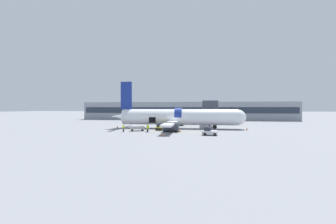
{
  "coord_description": "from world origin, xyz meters",
  "views": [
    {
      "loc": [
        4.85,
        -48.4,
        5.25
      ],
      "look_at": [
        -2.26,
        2.1,
        4.18
      ],
      "focal_mm": 22.0,
      "sensor_mm": 36.0,
      "label": 1
    }
  ],
  "objects_px": {
    "baggage_tug_mid": "(209,132)",
    "airplane": "(177,117)",
    "ground_crew_driver": "(123,128)",
    "ground_crew_loader_b": "(148,128)",
    "baggage_cart_loading": "(138,129)",
    "baggage_tug_lead": "(160,127)",
    "ground_crew_loader_a": "(148,127)"
  },
  "relations": [
    {
      "from": "baggage_tug_lead",
      "to": "ground_crew_driver",
      "type": "bearing_deg",
      "value": -147.47
    },
    {
      "from": "airplane",
      "to": "baggage_tug_lead",
      "type": "relative_size",
      "value": 10.39
    },
    {
      "from": "baggage_tug_lead",
      "to": "baggage_cart_loading",
      "type": "height_order",
      "value": "baggage_tug_lead"
    },
    {
      "from": "ground_crew_loader_b",
      "to": "airplane",
      "type": "bearing_deg",
      "value": 59.9
    },
    {
      "from": "baggage_tug_mid",
      "to": "ground_crew_driver",
      "type": "xyz_separation_m",
      "value": [
        -18.19,
        2.92,
        0.16
      ]
    },
    {
      "from": "baggage_tug_lead",
      "to": "baggage_cart_loading",
      "type": "distance_m",
      "value": 5.25
    },
    {
      "from": "airplane",
      "to": "ground_crew_loader_b",
      "type": "bearing_deg",
      "value": -120.1
    },
    {
      "from": "ground_crew_loader_a",
      "to": "ground_crew_driver",
      "type": "distance_m",
      "value": 5.25
    },
    {
      "from": "airplane",
      "to": "baggage_tug_lead",
      "type": "xyz_separation_m",
      "value": [
        -3.53,
        -4.62,
        -2.19
      ]
    },
    {
      "from": "baggage_tug_lead",
      "to": "ground_crew_loader_a",
      "type": "bearing_deg",
      "value": -123.77
    },
    {
      "from": "baggage_tug_mid",
      "to": "ground_crew_loader_a",
      "type": "distance_m",
      "value": 13.81
    },
    {
      "from": "baggage_tug_lead",
      "to": "ground_crew_loader_b",
      "type": "height_order",
      "value": "ground_crew_loader_b"
    },
    {
      "from": "baggage_tug_lead",
      "to": "ground_crew_loader_a",
      "type": "distance_m",
      "value": 3.92
    },
    {
      "from": "ground_crew_driver",
      "to": "ground_crew_loader_a",
      "type": "bearing_deg",
      "value": 15.15
    },
    {
      "from": "baggage_tug_mid",
      "to": "ground_crew_loader_a",
      "type": "bearing_deg",
      "value": 161.87
    },
    {
      "from": "baggage_cart_loading",
      "to": "ground_crew_driver",
      "type": "distance_m",
      "value": 3.47
    },
    {
      "from": "baggage_cart_loading",
      "to": "ground_crew_loader_a",
      "type": "height_order",
      "value": "ground_crew_loader_a"
    },
    {
      "from": "baggage_tug_lead",
      "to": "baggage_tug_mid",
      "type": "xyz_separation_m",
      "value": [
        10.95,
        -7.54,
        0.05
      ]
    },
    {
      "from": "baggage_tug_mid",
      "to": "airplane",
      "type": "bearing_deg",
      "value": 121.37
    },
    {
      "from": "baggage_cart_loading",
      "to": "baggage_tug_lead",
      "type": "bearing_deg",
      "value": 25.22
    },
    {
      "from": "baggage_cart_loading",
      "to": "ground_crew_driver",
      "type": "height_order",
      "value": "ground_crew_driver"
    },
    {
      "from": "airplane",
      "to": "baggage_tug_mid",
      "type": "bearing_deg",
      "value": -58.63
    },
    {
      "from": "ground_crew_loader_a",
      "to": "ground_crew_driver",
      "type": "xyz_separation_m",
      "value": [
        -5.07,
        -1.37,
        -0.09
      ]
    },
    {
      "from": "airplane",
      "to": "baggage_cart_loading",
      "type": "relative_size",
      "value": 7.81
    },
    {
      "from": "baggage_tug_mid",
      "to": "baggage_cart_loading",
      "type": "bearing_deg",
      "value": 161.33
    },
    {
      "from": "baggage_tug_mid",
      "to": "baggage_tug_lead",
      "type": "bearing_deg",
      "value": 145.45
    },
    {
      "from": "ground_crew_driver",
      "to": "ground_crew_loader_b",
      "type": "bearing_deg",
      "value": -0.15
    },
    {
      "from": "baggage_tug_lead",
      "to": "baggage_cart_loading",
      "type": "bearing_deg",
      "value": -154.78
    },
    {
      "from": "baggage_tug_lead",
      "to": "baggage_cart_loading",
      "type": "relative_size",
      "value": 0.75
    },
    {
      "from": "airplane",
      "to": "baggage_cart_loading",
      "type": "height_order",
      "value": "airplane"
    },
    {
      "from": "airplane",
      "to": "ground_crew_loader_a",
      "type": "height_order",
      "value": "airplane"
    },
    {
      "from": "ground_crew_driver",
      "to": "baggage_tug_lead",
      "type": "bearing_deg",
      "value": 32.53
    }
  ]
}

